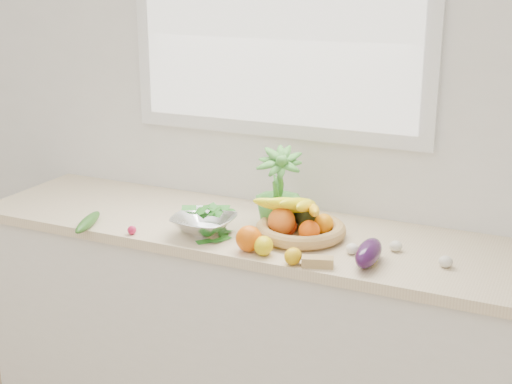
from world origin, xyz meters
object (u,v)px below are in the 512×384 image
at_px(fruit_basket, 300,224).
at_px(colander_with_spinach, 204,219).
at_px(apple, 288,226).
at_px(eggplant, 369,253).
at_px(cucumber, 88,222).
at_px(potted_herb, 278,189).

height_order(fruit_basket, colander_with_spinach, fruit_basket).
height_order(apple, fruit_basket, fruit_basket).
distance_m(eggplant, fruit_basket, 0.34).
xyz_separation_m(eggplant, fruit_basket, (-0.31, 0.14, 0.01)).
distance_m(cucumber, fruit_basket, 0.82).
distance_m(apple, potted_herb, 0.16).
height_order(apple, eggplant, eggplant).
bearing_deg(cucumber, colander_with_spinach, 15.30).
height_order(apple, potted_herb, potted_herb).
distance_m(eggplant, colander_with_spinach, 0.65).
xyz_separation_m(apple, potted_herb, (-0.07, 0.08, 0.12)).
distance_m(eggplant, potted_herb, 0.49).
height_order(eggplant, fruit_basket, fruit_basket).
bearing_deg(fruit_basket, eggplant, -25.10).
relative_size(eggplant, cucumber, 0.87).
bearing_deg(apple, eggplant, -21.66).
relative_size(apple, fruit_basket, 0.17).
bearing_deg(fruit_basket, colander_with_spinach, -158.78).
xyz_separation_m(fruit_basket, colander_with_spinach, (-0.34, -0.13, 0.01)).
bearing_deg(potted_herb, eggplant, -27.02).
bearing_deg(apple, colander_with_spinach, -156.17).
bearing_deg(colander_with_spinach, eggplant, -1.22).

